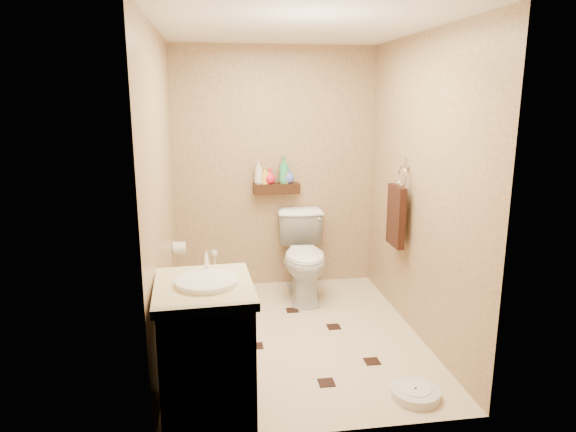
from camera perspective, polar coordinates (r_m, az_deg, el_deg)
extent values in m
plane|color=beige|center=(4.32, 0.79, -13.16)|extent=(2.50, 2.50, 0.00)
cube|color=tan|center=(5.16, -1.41, 5.20)|extent=(2.00, 0.04, 2.40)
cube|color=tan|center=(2.74, 5.08, -2.02)|extent=(2.00, 0.04, 2.40)
cube|color=tan|center=(3.90, -13.82, 2.23)|extent=(0.04, 2.50, 2.40)
cube|color=tan|center=(4.21, 14.41, 2.98)|extent=(0.04, 2.50, 2.40)
cube|color=silver|center=(3.90, 0.91, 20.32)|extent=(2.00, 2.50, 0.02)
cube|color=#331D0D|center=(5.11, -1.29, 3.08)|extent=(0.46, 0.14, 0.10)
cube|color=black|center=(4.16, -3.58, -14.21)|extent=(0.11, 0.11, 0.01)
cube|color=black|center=(4.48, 5.09, -12.16)|extent=(0.11, 0.11, 0.01)
cube|color=black|center=(3.70, 4.29, -17.98)|extent=(0.11, 0.11, 0.01)
cube|color=black|center=(4.74, -6.87, -10.73)|extent=(0.11, 0.11, 0.01)
cube|color=black|center=(3.99, 9.31, -15.64)|extent=(0.11, 0.11, 0.01)
cube|color=black|center=(4.78, 0.48, -10.42)|extent=(0.11, 0.11, 0.01)
imported|color=white|center=(4.96, 1.82, -4.53)|extent=(0.50, 0.82, 0.81)
cube|color=brown|center=(3.25, -9.07, -14.90)|extent=(0.56, 0.68, 0.79)
cube|color=beige|center=(3.07, -9.35, -7.92)|extent=(0.60, 0.72, 0.05)
cylinder|color=white|center=(3.06, -8.99, -7.37)|extent=(0.37, 0.37, 0.05)
cylinder|color=silver|center=(3.25, -9.01, -4.90)|extent=(0.03, 0.03, 0.12)
cylinder|color=silver|center=(3.63, 13.97, -18.57)|extent=(0.38, 0.38, 0.06)
cylinder|color=white|center=(3.61, 13.99, -18.14)|extent=(0.19, 0.19, 0.01)
cylinder|color=#196557|center=(5.23, -8.07, -7.79)|extent=(0.10, 0.10, 0.11)
cylinder|color=silver|center=(5.16, -8.15, -5.69)|extent=(0.02, 0.02, 0.31)
sphere|color=silver|center=(5.12, -8.20, -4.12)|extent=(0.07, 0.07, 0.07)
cube|color=silver|center=(4.41, 13.12, 5.86)|extent=(0.03, 0.06, 0.08)
torus|color=silver|center=(4.41, 12.61, 4.32)|extent=(0.02, 0.19, 0.19)
cube|color=black|center=(4.46, 11.91, 0.00)|extent=(0.06, 0.30, 0.52)
cylinder|color=silver|center=(4.67, -11.99, -3.49)|extent=(0.11, 0.11, 0.11)
cylinder|color=silver|center=(4.65, -12.52, -2.79)|extent=(0.04, 0.02, 0.02)
imported|color=silver|center=(5.06, -3.28, 4.86)|extent=(0.11, 0.11, 0.23)
imported|color=yellow|center=(5.07, -2.60, 4.56)|extent=(0.10, 0.10, 0.17)
imported|color=red|center=(5.08, -2.04, 4.45)|extent=(0.12, 0.12, 0.15)
imported|color=#37A761|center=(5.09, -0.46, 5.13)|extent=(0.12, 0.12, 0.27)
imported|color=#D68A47|center=(5.10, -0.39, 4.55)|extent=(0.09, 0.09, 0.16)
imported|color=#4E5FC4|center=(5.10, 0.04, 4.51)|extent=(0.16, 0.16, 0.15)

